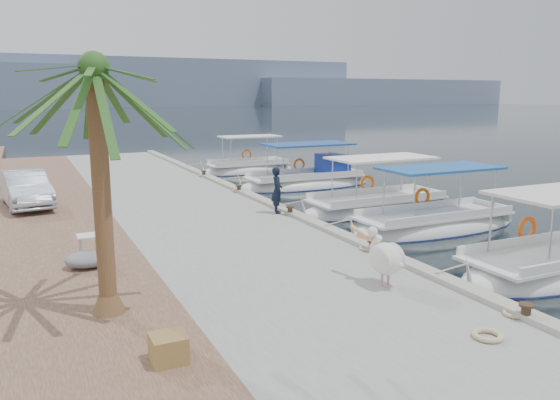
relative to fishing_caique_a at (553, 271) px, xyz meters
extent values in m
plane|color=black|center=(-3.65, 5.95, -0.12)|extent=(400.00, 400.00, 0.00)
cube|color=gray|center=(-6.65, 10.95, 0.13)|extent=(6.00, 40.00, 0.50)
cube|color=gray|center=(-3.87, 10.95, 0.44)|extent=(0.44, 40.00, 0.12)
cube|color=brown|center=(-11.65, 10.95, 0.13)|extent=(4.00, 40.00, 0.50)
cube|color=slate|center=(36.35, 215.95, 8.88)|extent=(160.00, 40.00, 18.00)
cube|color=slate|center=(136.35, 205.95, 5.38)|extent=(120.00, 40.00, 11.00)
ellipsoid|color=white|center=(0.00, 0.00, -0.07)|extent=(6.09, 2.41, 1.30)
ellipsoid|color=#162F99|center=(0.00, 0.00, -0.09)|extent=(6.12, 2.46, 0.22)
cube|color=white|center=(0.00, 0.00, 0.43)|extent=(4.99, 2.07, 0.08)
cylinder|color=silver|center=(-1.37, -0.91, 1.23)|extent=(0.05, 0.05, 1.60)
torus|color=#FF5B0D|center=(0.30, 1.14, 0.88)|extent=(0.68, 0.12, 0.68)
ellipsoid|color=white|center=(0.43, 5.12, -0.07)|extent=(6.97, 2.16, 1.30)
ellipsoid|color=#162F99|center=(0.43, 5.12, -0.09)|extent=(7.00, 2.21, 0.22)
cube|color=white|center=(0.43, 5.12, 0.43)|extent=(5.71, 1.86, 0.08)
cube|color=#1E5498|center=(0.61, 5.12, 2.07)|extent=(4.18, 1.99, 0.08)
cylinder|color=silver|center=(-1.13, 4.31, 1.23)|extent=(0.05, 0.05, 1.60)
torus|color=#FF5B0D|center=(0.73, 6.15, 0.88)|extent=(0.68, 0.12, 0.68)
ellipsoid|color=white|center=(0.41, 8.51, -0.07)|extent=(6.92, 2.35, 1.30)
ellipsoid|color=#162F99|center=(0.41, 8.51, -0.09)|extent=(6.96, 2.39, 0.22)
cube|color=white|center=(0.41, 8.51, 0.43)|extent=(5.68, 2.02, 0.08)
cube|color=white|center=(0.58, 8.51, 2.07)|extent=(4.15, 2.16, 0.08)
cylinder|color=silver|center=(-1.15, 7.63, 1.23)|extent=(0.05, 0.05, 1.60)
torus|color=#FF5B0D|center=(0.71, 9.62, 0.88)|extent=(0.68, 0.12, 0.68)
ellipsoid|color=white|center=(0.62, 15.15, -0.07)|extent=(7.35, 2.49, 1.30)
ellipsoid|color=#162F99|center=(0.62, 15.15, -0.09)|extent=(7.38, 2.54, 0.22)
cube|color=white|center=(0.62, 15.15, 0.43)|extent=(6.02, 2.14, 0.08)
cube|color=navy|center=(0.81, 15.15, 2.07)|extent=(4.41, 2.29, 0.08)
cylinder|color=silver|center=(-1.03, 14.22, 1.23)|extent=(0.05, 0.05, 1.60)
torus|color=#FF5B0D|center=(0.92, 16.33, 0.88)|extent=(0.68, 0.12, 0.68)
cube|color=#162F99|center=(2.28, 15.15, 0.98)|extent=(1.20, 1.74, 1.00)
ellipsoid|color=white|center=(-0.10, 21.10, -0.07)|extent=(5.90, 1.95, 1.30)
ellipsoid|color=#162F99|center=(-0.10, 21.10, -0.09)|extent=(5.93, 1.99, 0.22)
cube|color=white|center=(-0.10, 21.10, 0.43)|extent=(4.83, 1.68, 0.08)
cube|color=silver|center=(0.05, 21.10, 2.07)|extent=(3.54, 1.80, 0.08)
cylinder|color=silver|center=(-1.43, 20.36, 1.23)|extent=(0.05, 0.05, 1.60)
torus|color=#FF5B0D|center=(0.20, 22.02, 0.88)|extent=(0.68, 0.12, 0.68)
cylinder|color=black|center=(-4.00, -2.55, 0.53)|extent=(0.18, 0.18, 0.30)
cylinder|color=black|center=(-4.00, -2.55, 0.68)|extent=(0.28, 0.28, 0.05)
cylinder|color=black|center=(-4.00, 2.45, 0.53)|extent=(0.18, 0.18, 0.30)
cylinder|color=black|center=(-4.00, 2.45, 0.68)|extent=(0.28, 0.28, 0.05)
cylinder|color=black|center=(-4.00, 7.45, 0.53)|extent=(0.18, 0.18, 0.30)
cylinder|color=black|center=(-4.00, 7.45, 0.68)|extent=(0.28, 0.28, 0.05)
cylinder|color=black|center=(-4.00, 12.45, 0.53)|extent=(0.18, 0.18, 0.30)
cylinder|color=black|center=(-4.00, 12.45, 0.68)|extent=(0.28, 0.28, 0.05)
cylinder|color=black|center=(-4.00, 17.45, 0.53)|extent=(0.18, 0.18, 0.30)
cylinder|color=black|center=(-4.00, 17.45, 0.68)|extent=(0.28, 0.28, 0.05)
cylinder|color=tan|center=(-5.35, 0.13, 0.57)|extent=(0.06, 0.06, 0.38)
cylinder|color=tan|center=(-5.16, 0.16, 0.57)|extent=(0.06, 0.06, 0.38)
ellipsoid|color=white|center=(-5.25, 0.15, 0.99)|extent=(0.69, 0.98, 0.71)
cylinder|color=white|center=(-5.31, 0.47, 1.30)|extent=(0.20, 0.35, 0.38)
sphere|color=white|center=(-5.33, 0.58, 1.52)|extent=(0.23, 0.23, 0.23)
cone|color=#EAA566|center=(-5.38, 0.93, 1.41)|extent=(0.23, 0.70, 0.28)
imported|color=black|center=(-4.25, 8.00, 1.20)|extent=(0.53, 0.68, 1.65)
cylinder|color=brown|center=(-11.04, 1.21, 2.69)|extent=(0.34, 0.34, 4.62)
cone|color=brown|center=(-11.04, 1.21, 0.56)|extent=(0.64, 0.64, 0.36)
imported|color=silver|center=(-12.33, 13.11, 1.06)|extent=(1.97, 4.28, 1.36)
cube|color=brown|center=(-10.47, -1.26, 0.60)|extent=(0.55, 0.55, 0.44)
ellipsoid|color=slate|center=(-11.08, 4.37, 0.58)|extent=(1.10, 0.90, 0.40)
cylinder|color=silver|center=(-11.20, 4.48, 0.73)|extent=(0.06, 0.06, 0.70)
cylinder|color=silver|center=(-10.80, 4.48, 0.73)|extent=(0.06, 0.06, 0.70)
cylinder|color=silver|center=(-11.20, 4.88, 0.73)|extent=(0.06, 0.06, 0.70)
cylinder|color=silver|center=(-10.80, 4.88, 0.73)|extent=(0.06, 0.06, 0.70)
cube|color=white|center=(-11.00, 4.68, 1.09)|extent=(0.55, 0.55, 0.03)
torus|color=#C6B284|center=(-5.23, -2.82, 0.43)|extent=(0.54, 0.54, 0.10)
camera|label=1|loc=(-12.30, -9.30, 4.56)|focal=35.00mm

